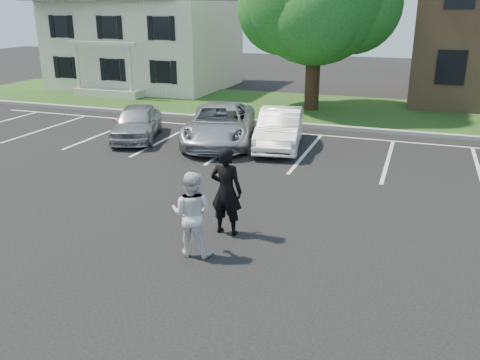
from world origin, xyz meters
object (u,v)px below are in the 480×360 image
object	(u,v)px
car_silver_minivan	(220,124)
car_white_sedan	(280,128)
car_silver_west	(137,122)
man_white_shirt	(192,214)
house	(146,24)
man_black_suit	(226,191)

from	to	relation	value
car_silver_minivan	car_white_sedan	world-z (taller)	car_silver_minivan
car_silver_west	car_silver_minivan	bearing A→B (deg)	-11.07
man_white_shirt	car_silver_west	size ratio (longest dim) A/B	0.46
man_white_shirt	car_silver_west	world-z (taller)	man_white_shirt
man_white_shirt	car_silver_minivan	xyz separation A→B (m)	(-2.84, 8.65, -0.18)
house	man_black_suit	world-z (taller)	house
car_silver_west	car_white_sedan	world-z (taller)	car_white_sedan
man_black_suit	man_white_shirt	xyz separation A→B (m)	(-0.30, -1.19, -0.12)
house	man_white_shirt	bearing A→B (deg)	-58.56
car_silver_west	car_silver_minivan	xyz separation A→B (m)	(3.26, 0.50, 0.06)
car_silver_west	man_black_suit	bearing A→B (deg)	-67.24
car_white_sedan	car_silver_minivan	bearing A→B (deg)	174.76
car_silver_west	car_white_sedan	xyz separation A→B (m)	(5.54, 0.69, 0.03)
man_black_suit	man_white_shirt	world-z (taller)	man_black_suit
man_black_suit	car_white_sedan	world-z (taller)	man_black_suit
car_silver_minivan	car_white_sedan	size ratio (longest dim) A/B	1.23
man_black_suit	car_white_sedan	bearing A→B (deg)	-81.71
house	car_silver_minivan	bearing A→B (deg)	-50.65
man_black_suit	car_white_sedan	size ratio (longest dim) A/B	0.48
man_black_suit	house	bearing A→B (deg)	-54.48
house	man_black_suit	xyz separation A→B (m)	(12.74, -19.17, -2.81)
house	car_white_sedan	bearing A→B (deg)	-44.12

